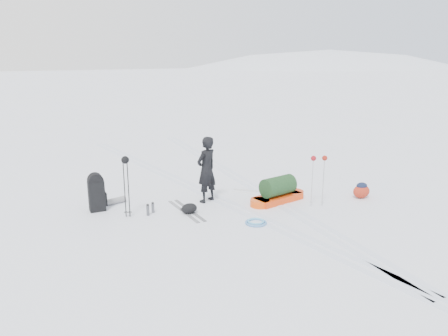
{
  "coord_description": "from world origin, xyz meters",
  "views": [
    {
      "loc": [
        -5.18,
        -8.13,
        3.43
      ],
      "look_at": [
        -0.24,
        0.08,
        0.95
      ],
      "focal_mm": 35.0,
      "sensor_mm": 36.0,
      "label": 1
    }
  ],
  "objects_px": {
    "skier": "(206,170)",
    "ski_poles_black": "(126,167)",
    "pulk_sled": "(278,192)",
    "expedition_rucksack": "(99,193)"
  },
  "relations": [
    {
      "from": "skier",
      "to": "ski_poles_black",
      "type": "xyz_separation_m",
      "value": [
        -1.97,
        -0.01,
        0.32
      ]
    },
    {
      "from": "pulk_sled",
      "to": "skier",
      "type": "bearing_deg",
      "value": 142.43
    },
    {
      "from": "pulk_sled",
      "to": "ski_poles_black",
      "type": "height_order",
      "value": "ski_poles_black"
    },
    {
      "from": "skier",
      "to": "pulk_sled",
      "type": "distance_m",
      "value": 1.8
    },
    {
      "from": "pulk_sled",
      "to": "ski_poles_black",
      "type": "distance_m",
      "value": 3.66
    },
    {
      "from": "skier",
      "to": "expedition_rucksack",
      "type": "bearing_deg",
      "value": -36.11
    },
    {
      "from": "expedition_rucksack",
      "to": "skier",
      "type": "bearing_deg",
      "value": -11.75
    },
    {
      "from": "skier",
      "to": "ski_poles_black",
      "type": "bearing_deg",
      "value": -18.66
    },
    {
      "from": "ski_poles_black",
      "to": "expedition_rucksack",
      "type": "bearing_deg",
      "value": 94.21
    },
    {
      "from": "expedition_rucksack",
      "to": "ski_poles_black",
      "type": "height_order",
      "value": "ski_poles_black"
    }
  ]
}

